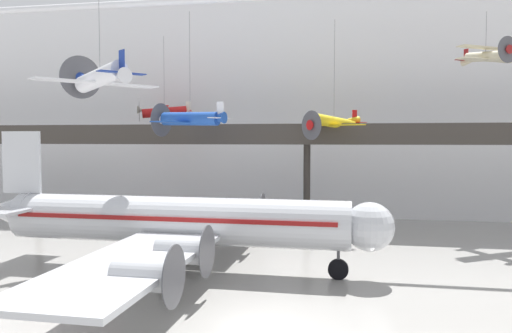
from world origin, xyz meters
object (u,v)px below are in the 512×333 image
object	(u,v)px
airliner_silver_main	(175,221)
suspended_plane_cream_biplane	(486,56)
suspended_plane_yellow_lowwing	(334,122)
suspended_plane_red_highwing	(164,111)
suspended_plane_blue_trainer	(190,119)
suspended_plane_white_twin	(100,78)

from	to	relation	value
airliner_silver_main	suspended_plane_cream_biplane	distance (m)	31.48
suspended_plane_yellow_lowwing	suspended_plane_cream_biplane	size ratio (longest dim) A/B	1.89
suspended_plane_yellow_lowwing	suspended_plane_red_highwing	world-z (taller)	suspended_plane_red_highwing
suspended_plane_blue_trainer	suspended_plane_red_highwing	bearing A→B (deg)	-40.99
suspended_plane_white_twin	suspended_plane_red_highwing	distance (m)	21.21
suspended_plane_yellow_lowwing	suspended_plane_white_twin	world-z (taller)	suspended_plane_white_twin
suspended_plane_cream_biplane	suspended_plane_red_highwing	size ratio (longest dim) A/B	0.64
suspended_plane_yellow_lowwing	suspended_plane_blue_trainer	distance (m)	13.53
suspended_plane_yellow_lowwing	suspended_plane_white_twin	size ratio (longest dim) A/B	1.35
suspended_plane_blue_trainer	suspended_plane_white_twin	bearing A→B (deg)	93.04
suspended_plane_blue_trainer	suspended_plane_white_twin	size ratio (longest dim) A/B	1.31
suspended_plane_cream_biplane	airliner_silver_main	bearing A→B (deg)	-87.66
airliner_silver_main	suspended_plane_yellow_lowwing	world-z (taller)	suspended_plane_yellow_lowwing
airliner_silver_main	suspended_plane_red_highwing	world-z (taller)	suspended_plane_red_highwing
suspended_plane_blue_trainer	suspended_plane_red_highwing	distance (m)	11.62
suspended_plane_yellow_lowwing	suspended_plane_red_highwing	distance (m)	19.25
suspended_plane_yellow_lowwing	suspended_plane_white_twin	distance (m)	22.47
suspended_plane_white_twin	suspended_plane_blue_trainer	bearing A→B (deg)	-66.19
suspended_plane_cream_biplane	suspended_plane_red_highwing	world-z (taller)	suspended_plane_cream_biplane
suspended_plane_blue_trainer	suspended_plane_white_twin	world-z (taller)	suspended_plane_white_twin
suspended_plane_white_twin	suspended_plane_red_highwing	xyz separation A→B (m)	(-3.41, 20.91, -1.13)
suspended_plane_cream_biplane	suspended_plane_white_twin	bearing A→B (deg)	-92.15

